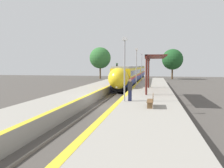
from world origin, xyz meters
The scene contains 15 objects.
ground_plane centered at (0.00, 0.00, 0.00)m, with size 120.00×120.00×0.00m, color #4C4742.
rail_left centered at (-0.72, 0.00, 0.07)m, with size 0.08×90.00×0.15m, color slate.
rail_right centered at (0.72, 0.00, 0.07)m, with size 0.08×90.00×0.15m, color slate.
train centered at (0.00, 27.90, 2.19)m, with size 2.77×44.34×3.82m.
platform_right centered at (4.08, 0.00, 0.52)m, with size 4.95×64.00×1.05m.
platform_left centered at (-3.52, 0.00, 0.52)m, with size 3.83×64.00×1.05m.
platform_bench centered at (4.41, -4.86, 1.52)m, with size 0.44×1.71×0.89m.
person_waiting centered at (2.65, -2.58, 1.99)m, with size 0.36×0.24×1.81m.
railway_signal centered at (-2.42, 20.33, 2.67)m, with size 0.28×0.28×4.37m.
lamppost_near centered at (2.22, -2.77, 4.00)m, with size 0.36×0.20×5.14m.
lamppost_mid centered at (2.22, 8.48, 4.00)m, with size 0.36×0.20×5.14m.
lamppost_far centered at (2.22, 19.73, 4.00)m, with size 0.36×0.20×5.14m.
station_canopy centered at (4.38, 4.91, 4.66)m, with size 2.02×9.94×3.89m.
background_tree_left centered at (-11.46, 43.14, 6.16)m, with size 6.29×6.29×9.32m.
background_tree_right centered at (9.48, 44.71, 5.66)m, with size 5.92×5.92×8.64m.
Camera 1 is at (4.63, -20.17, 3.94)m, focal length 35.00 mm.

